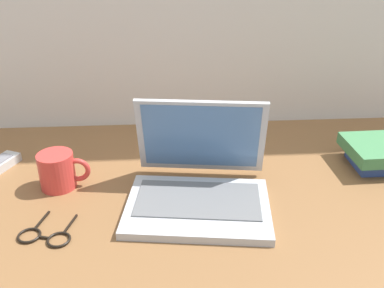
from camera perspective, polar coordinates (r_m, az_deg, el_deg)
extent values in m
cube|color=brown|center=(1.01, -0.38, -6.83)|extent=(1.60, 0.76, 0.03)
cube|color=#B2B5BA|center=(0.93, 0.78, -8.53)|extent=(0.34, 0.26, 0.02)
cube|color=slate|center=(0.93, 0.83, -7.48)|extent=(0.29, 0.17, 0.00)
cube|color=#B2B5BA|center=(0.99, 1.23, 1.01)|extent=(0.30, 0.10, 0.20)
cube|color=#4C72A5|center=(0.98, 1.21, 0.94)|extent=(0.27, 0.08, 0.17)
cylinder|color=red|center=(1.04, -17.75, -3.44)|extent=(0.08, 0.08, 0.09)
torus|color=red|center=(1.03, -15.19, -3.40)|extent=(0.06, 0.01, 0.06)
torus|color=black|center=(0.92, -21.10, -11.42)|extent=(0.06, 0.06, 0.01)
torus|color=black|center=(0.89, -17.51, -12.19)|extent=(0.06, 0.06, 0.01)
cube|color=black|center=(0.91, -19.34, -11.80)|extent=(0.02, 0.01, 0.00)
cube|color=black|center=(0.95, -19.55, -9.63)|extent=(0.02, 0.06, 0.00)
cube|color=black|center=(0.93, -16.06, -10.29)|extent=(0.02, 0.06, 0.00)
cube|color=#334C99|center=(1.20, 24.33, -1.93)|extent=(0.16, 0.12, 0.03)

